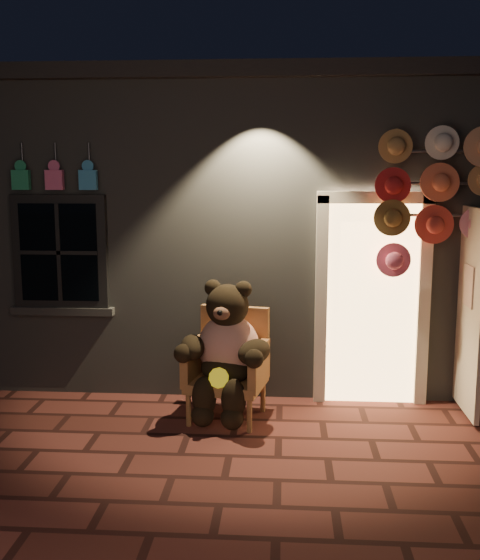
{
  "coord_description": "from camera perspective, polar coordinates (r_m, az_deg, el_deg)",
  "views": [
    {
      "loc": [
        0.46,
        -5.22,
        2.39
      ],
      "look_at": [
        0.02,
        1.0,
        1.35
      ],
      "focal_mm": 42.0,
      "sensor_mm": 36.0,
      "label": 1
    }
  ],
  "objects": [
    {
      "name": "ground",
      "position": [
        5.75,
        -0.96,
        -15.06
      ],
      "size": [
        60.0,
        60.0,
        0.0
      ],
      "primitive_type": "plane",
      "color": "brown",
      "rests_on": "ground"
    },
    {
      "name": "hat_rack",
      "position": [
        6.69,
        18.17,
        7.33
      ],
      "size": [
        1.59,
        0.22,
        2.81
      ],
      "color": "#59595E",
      "rests_on": "ground"
    },
    {
      "name": "wicker_armchair",
      "position": [
        6.45,
        -0.95,
        -7.3
      ],
      "size": [
        0.83,
        0.78,
        1.06
      ],
      "rotation": [
        0.0,
        0.0,
        -0.19
      ],
      "color": "#A66E40",
      "rests_on": "ground"
    },
    {
      "name": "teddy_bear",
      "position": [
        6.27,
        -1.22,
        -6.15
      ],
      "size": [
        0.95,
        0.81,
        1.33
      ],
      "rotation": [
        0.0,
        0.0,
        -0.19
      ],
      "color": "red",
      "rests_on": "ground"
    },
    {
      "name": "shop_building",
      "position": [
        9.24,
        1.16,
        5.4
      ],
      "size": [
        7.3,
        5.95,
        3.51
      ],
      "color": "slate",
      "rests_on": "ground"
    }
  ]
}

